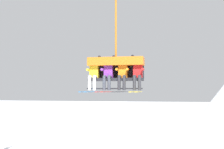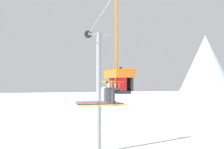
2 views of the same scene
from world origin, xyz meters
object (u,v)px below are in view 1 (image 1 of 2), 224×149
Objects in this scene: skier_purple at (108,73)px; skier_yellow at (94,73)px; chairlift_chair at (116,64)px; skier_red at (137,73)px; skier_orange at (123,73)px.

skier_yellow is at bearing 180.00° from skier_purple.
chairlift_chair is 2.51× the size of skier_red.
skier_orange is (0.53, -0.01, -0.02)m from skier_purple.
skier_orange is 0.53m from skier_red.
skier_purple is at bearing 179.26° from skier_orange.
skier_purple is 1.00× the size of skier_orange.
skier_purple and skier_red have the same top height.
skier_red is at bearing 0.00° from skier_purple.
skier_yellow is 1.06m from skier_orange.
skier_purple is (-0.26, -0.21, -0.32)m from chairlift_chair.
chairlift_chair is at bearing 165.02° from skier_red.
chairlift_chair is at bearing 140.48° from skier_orange.
skier_purple is 1.06m from skier_red.
skier_orange is at bearing -0.37° from skier_yellow.
skier_purple is at bearing 0.00° from skier_yellow.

